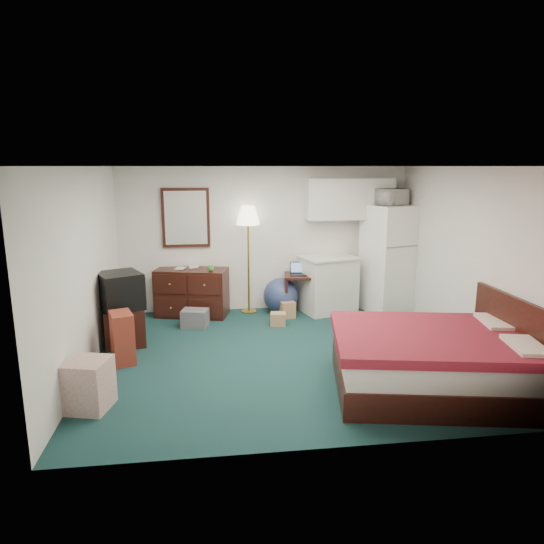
{
  "coord_description": "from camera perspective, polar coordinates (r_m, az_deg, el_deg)",
  "views": [
    {
      "loc": [
        -0.97,
        -6.1,
        2.5
      ],
      "look_at": [
        -0.14,
        0.21,
        1.11
      ],
      "focal_mm": 32.0,
      "sensor_mm": 36.0,
      "label": 1
    }
  ],
  "objects": [
    {
      "name": "floor",
      "position": [
        6.66,
        1.46,
        -9.72
      ],
      "size": [
        5.0,
        4.5,
        0.01
      ],
      "primitive_type": "cube",
      "color": "#0D3034",
      "rests_on": "ground"
    },
    {
      "name": "ceiling",
      "position": [
        6.17,
        1.59,
        12.33
      ],
      "size": [
        5.0,
        4.5,
        0.01
      ],
      "primitive_type": "cube",
      "color": "white",
      "rests_on": "walls"
    },
    {
      "name": "walls",
      "position": [
        6.3,
        1.52,
        0.88
      ],
      "size": [
        5.01,
        4.51,
        2.5
      ],
      "color": "white",
      "rests_on": "floor"
    },
    {
      "name": "mirror",
      "position": [
        8.37,
        -10.1,
        6.31
      ],
      "size": [
        0.8,
        0.06,
        1.0
      ],
      "primitive_type": null,
      "color": "white",
      "rests_on": "walls"
    },
    {
      "name": "upper_cabinets",
      "position": [
        8.54,
        9.1,
        8.48
      ],
      "size": [
        1.5,
        0.35,
        0.7
      ],
      "primitive_type": null,
      "color": "silver",
      "rests_on": "walls"
    },
    {
      "name": "headboard",
      "position": [
        6.26,
        26.47,
        -7.17
      ],
      "size": [
        0.06,
        1.56,
        1.0
      ],
      "primitive_type": null,
      "color": "black",
      "rests_on": "walls"
    },
    {
      "name": "dresser",
      "position": [
        8.35,
        -9.39,
        -2.38
      ],
      "size": [
        1.28,
        0.82,
        0.81
      ],
      "primitive_type": null,
      "rotation": [
        0.0,
        0.0,
        -0.25
      ],
      "color": "black",
      "rests_on": "floor"
    },
    {
      "name": "floor_lamp",
      "position": [
        8.32,
        -2.79,
        1.41
      ],
      "size": [
        0.49,
        0.49,
        1.85
      ],
      "primitive_type": null,
      "rotation": [
        0.0,
        0.0,
        0.24
      ],
      "color": "#B59137",
      "rests_on": "floor"
    },
    {
      "name": "desk",
      "position": [
        8.42,
        3.29,
        -2.56
      ],
      "size": [
        0.61,
        0.61,
        0.68
      ],
      "primitive_type": null,
      "rotation": [
        0.0,
        0.0,
        -0.15
      ],
      "color": "black",
      "rests_on": "floor"
    },
    {
      "name": "exercise_ball",
      "position": [
        8.43,
        1.04,
        -2.77
      ],
      "size": [
        0.68,
        0.68,
        0.61
      ],
      "primitive_type": "sphere",
      "rotation": [
        0.0,
        0.0,
        0.12
      ],
      "color": "navy",
      "rests_on": "floor"
    },
    {
      "name": "kitchen_counter",
      "position": [
        8.51,
        6.59,
        -1.54
      ],
      "size": [
        1.01,
        0.87,
        0.95
      ],
      "primitive_type": null,
      "rotation": [
        0.0,
        0.0,
        0.28
      ],
      "color": "silver",
      "rests_on": "floor"
    },
    {
      "name": "fridge",
      "position": [
        8.66,
        13.64,
        1.53
      ],
      "size": [
        0.96,
        0.96,
        1.86
      ],
      "primitive_type": null,
      "rotation": [
        0.0,
        0.0,
        0.3
      ],
      "color": "white",
      "rests_on": "floor"
    },
    {
      "name": "bed",
      "position": [
        5.86,
        18.14,
        -10.02
      ],
      "size": [
        2.36,
        1.99,
        0.67
      ],
      "primitive_type": null,
      "rotation": [
        0.0,
        0.0,
        -0.19
      ],
      "color": "maroon",
      "rests_on": "floor"
    },
    {
      "name": "tv_stand",
      "position": [
        7.29,
        -16.96,
        -6.02
      ],
      "size": [
        0.65,
        0.69,
        0.55
      ],
      "primitive_type": null,
      "rotation": [
        0.0,
        0.0,
        0.19
      ],
      "color": "black",
      "rests_on": "floor"
    },
    {
      "name": "suitcase",
      "position": [
        6.61,
        -17.19,
        -7.38
      ],
      "size": [
        0.37,
        0.47,
        0.67
      ],
      "primitive_type": null,
      "rotation": [
        0.0,
        0.0,
        0.32
      ],
      "color": "maroon",
      "rests_on": "floor"
    },
    {
      "name": "retail_box",
      "position": [
        5.54,
        -20.82,
        -12.28
      ],
      "size": [
        0.52,
        0.52,
        0.53
      ],
      "primitive_type": null,
      "rotation": [
        0.0,
        0.0,
        -0.25
      ],
      "color": "silver",
      "rests_on": "floor"
    },
    {
      "name": "file_bin",
      "position": [
        7.82,
        -9.04,
        -5.39
      ],
      "size": [
        0.46,
        0.38,
        0.28
      ],
      "primitive_type": null,
      "rotation": [
        0.0,
        0.0,
        -0.23
      ],
      "color": "slate",
      "rests_on": "floor"
    },
    {
      "name": "cardboard_box_a",
      "position": [
        7.81,
        0.72,
        -5.55
      ],
      "size": [
        0.27,
        0.24,
        0.2
      ],
      "primitive_type": null,
      "rotation": [
        0.0,
        0.0,
        -0.15
      ],
      "color": "tan",
      "rests_on": "floor"
    },
    {
      "name": "cardboard_box_b",
      "position": [
        8.23,
        1.77,
        -4.37
      ],
      "size": [
        0.27,
        0.31,
        0.27
      ],
      "primitive_type": null,
      "rotation": [
        0.0,
        0.0,
        0.15
      ],
      "color": "tan",
      "rests_on": "floor"
    },
    {
      "name": "laptop",
      "position": [
        8.29,
        3.19,
        0.33
      ],
      "size": [
        0.33,
        0.28,
        0.2
      ],
      "primitive_type": null,
      "rotation": [
        0.0,
        0.0,
        -0.13
      ],
      "color": "black",
      "rests_on": "desk"
    },
    {
      "name": "crt_tv",
      "position": [
        7.1,
        -17.43,
        -2.1
      ],
      "size": [
        0.76,
        0.78,
        0.51
      ],
      "primitive_type": null,
      "rotation": [
        0.0,
        0.0,
        0.46
      ],
      "color": "black",
      "rests_on": "tv_stand"
    },
    {
      "name": "microwave",
      "position": [
        8.53,
        13.94,
        8.79
      ],
      "size": [
        0.57,
        0.49,
        0.34
      ],
      "primitive_type": "imported",
      "rotation": [
        0.0,
        0.0,
        0.53
      ],
      "color": "white",
      "rests_on": "fridge"
    },
    {
      "name": "book_a",
      "position": [
        8.31,
        -11.28,
        1.1
      ],
      "size": [
        0.16,
        0.06,
        0.22
      ],
      "primitive_type": "imported",
      "rotation": [
        0.0,
        0.0,
        -0.27
      ],
      "color": "tan",
      "rests_on": "dresser"
    },
    {
      "name": "book_b",
      "position": [
        8.36,
        -9.76,
        1.24
      ],
      "size": [
        0.16,
        0.02,
        0.22
      ],
      "primitive_type": "imported",
      "rotation": [
        0.0,
        0.0,
        -0.02
      ],
      "color": "tan",
      "rests_on": "dresser"
    },
    {
      "name": "mug",
      "position": [
        8.04,
        -7.22,
        0.49
      ],
      "size": [
        0.14,
        0.13,
        0.11
      ],
      "primitive_type": "imported",
      "rotation": [
        0.0,
        0.0,
        -0.44
      ],
      "color": "#3F8F39",
      "rests_on": "dresser"
    }
  ]
}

